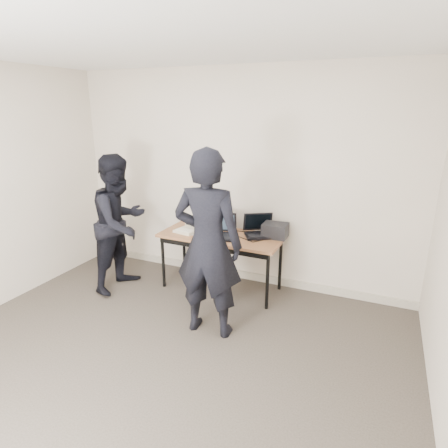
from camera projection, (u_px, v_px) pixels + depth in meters
The scene contains 13 objects.
room at pixel (126, 230), 2.76m from camera, with size 4.60×4.60×2.80m.
desk at pixel (221, 240), 4.60m from camera, with size 1.51×0.67×0.72m.
laptop_beige at pixel (188, 228), 4.70m from camera, with size 0.31×0.30×0.21m.
laptop_center at pixel (221, 231), 4.52m from camera, with size 0.44×0.43×0.28m.
laptop_right at pixel (259, 231), 4.56m from camera, with size 0.48×0.47×0.26m.
leather_satchel at pixel (215, 219), 4.81m from camera, with size 0.37×0.19×0.25m.
tissue at pixel (217, 207), 4.76m from camera, with size 0.13×0.10×0.08m, color white.
equipment_box at pixel (275, 230), 4.49m from camera, with size 0.29×0.25×0.17m, color black.
power_brick at pixel (199, 235), 4.51m from camera, with size 0.09×0.06×0.03m, color black.
cables at pixel (224, 235), 4.56m from camera, with size 1.16×0.42×0.01m.
person_typist at pixel (208, 245), 3.62m from camera, with size 0.69×0.45×1.89m, color black.
person_observer at pixel (120, 223), 4.62m from camera, with size 0.83×0.64×1.70m, color black.
baseboard at pixel (236, 273), 5.10m from camera, with size 4.50×0.03×0.10m, color #AEA590.
Camera 1 is at (1.70, -2.11, 2.22)m, focal length 30.00 mm.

